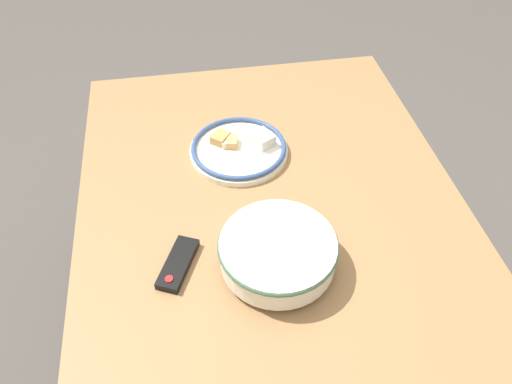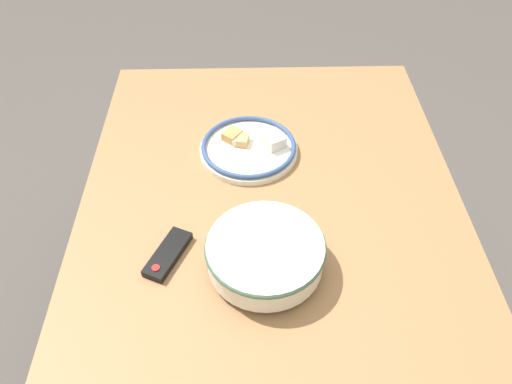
{
  "view_description": "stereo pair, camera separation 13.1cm",
  "coord_description": "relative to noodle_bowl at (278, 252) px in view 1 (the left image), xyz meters",
  "views": [
    {
      "loc": [
        -0.91,
        0.2,
        1.71
      ],
      "look_at": [
        -0.0,
        0.04,
        0.77
      ],
      "focal_mm": 35.0,
      "sensor_mm": 36.0,
      "label": 1
    },
    {
      "loc": [
        -0.92,
        0.07,
        1.71
      ],
      "look_at": [
        -0.0,
        0.04,
        0.77
      ],
      "focal_mm": 35.0,
      "sensor_mm": 36.0,
      "label": 2
    }
  ],
  "objects": [
    {
      "name": "ground_plane",
      "position": [
        0.21,
        -0.03,
        -0.78
      ],
      "size": [
        8.0,
        8.0,
        0.0
      ],
      "primitive_type": "plane",
      "color": "#4C4742"
    },
    {
      "name": "dining_table",
      "position": [
        0.21,
        -0.03,
        -0.13
      ],
      "size": [
        1.35,
        1.04,
        0.73
      ],
      "color": "olive",
      "rests_on": "ground_plane"
    },
    {
      "name": "noodle_bowl",
      "position": [
        0.0,
        0.0,
        0.0
      ],
      "size": [
        0.28,
        0.28,
        0.09
      ],
      "color": "silver",
      "rests_on": "dining_table"
    },
    {
      "name": "food_plate",
      "position": [
        0.42,
        0.03,
        -0.03
      ],
      "size": [
        0.29,
        0.29,
        0.05
      ],
      "color": "silver",
      "rests_on": "dining_table"
    },
    {
      "name": "tv_remote",
      "position": [
        0.03,
        0.24,
        -0.04
      ],
      "size": [
        0.16,
        0.11,
        0.02
      ],
      "rotation": [
        0.0,
        0.0,
        1.14
      ],
      "color": "black",
      "rests_on": "dining_table"
    }
  ]
}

